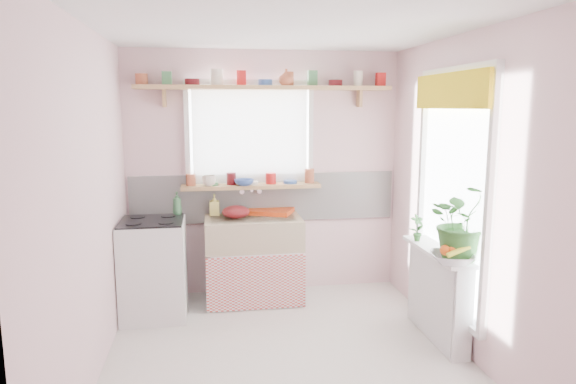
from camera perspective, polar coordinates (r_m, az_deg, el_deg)
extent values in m
plane|color=silver|center=(4.17, 0.09, -18.18)|extent=(3.20, 3.20, 0.00)
plane|color=white|center=(3.74, 0.10, 18.14)|extent=(3.20, 3.20, 0.00)
plane|color=silver|center=(5.33, -2.62, 2.06)|extent=(2.80, 0.00, 2.80)
plane|color=silver|center=(2.24, 6.64, -8.47)|extent=(2.80, 0.00, 2.80)
plane|color=silver|center=(3.80, -21.23, -1.58)|extent=(0.00, 3.20, 3.20)
plane|color=silver|center=(4.21, 19.27, -0.45)|extent=(0.00, 3.20, 3.20)
cube|color=white|center=(5.35, -2.58, -0.62)|extent=(2.74, 0.03, 0.50)
cube|color=#C47F88|center=(5.39, -2.56, -2.72)|extent=(2.74, 0.02, 0.12)
cube|color=white|center=(5.27, -4.28, 6.33)|extent=(1.20, 0.01, 1.00)
cube|color=white|center=(5.21, -4.22, 6.29)|extent=(1.15, 0.02, 0.95)
cube|color=white|center=(4.38, 17.99, -0.01)|extent=(0.01, 1.10, 1.90)
cube|color=yellow|center=(4.29, 17.52, 10.69)|extent=(0.03, 1.20, 0.28)
cube|color=white|center=(5.24, -3.82, -9.04)|extent=(0.85, 0.55, 0.55)
cube|color=#C73D3A|center=(4.98, -3.52, -10.05)|extent=(0.95, 0.02, 0.53)
cube|color=tan|center=(5.12, -3.87, -4.52)|extent=(0.95, 0.55, 0.30)
cylinder|color=silver|center=(5.28, -4.16, 0.34)|extent=(0.03, 0.22, 0.03)
cube|color=white|center=(4.96, -14.69, -8.30)|extent=(0.58, 0.58, 0.90)
cube|color=black|center=(4.84, -14.92, -3.16)|extent=(0.56, 0.56, 0.02)
cylinder|color=black|center=(4.72, -16.79, -3.38)|extent=(0.14, 0.14, 0.01)
cylinder|color=black|center=(4.69, -13.39, -3.32)|extent=(0.14, 0.14, 0.01)
cylinder|color=black|center=(4.99, -16.37, -2.67)|extent=(0.14, 0.14, 0.01)
cylinder|color=black|center=(4.96, -13.16, -2.61)|extent=(0.14, 0.14, 0.01)
cube|color=white|center=(4.56, 16.33, -10.95)|extent=(0.15, 0.90, 0.75)
cube|color=white|center=(4.43, 16.21, -6.31)|extent=(0.22, 0.95, 0.03)
cube|color=tan|center=(5.21, -4.10, 0.65)|extent=(1.40, 0.22, 0.04)
cube|color=tan|center=(5.16, -2.53, 11.51)|extent=(2.52, 0.24, 0.04)
cylinder|color=#A55133|center=(5.16, -15.97, 12.04)|extent=(0.11, 0.11, 0.12)
cylinder|color=#3F7F4C|center=(5.14, -13.30, 12.17)|extent=(0.11, 0.11, 0.12)
cylinder|color=#590F14|center=(5.13, -10.60, 11.93)|extent=(0.11, 0.11, 0.06)
cylinder|color=silver|center=(5.13, -7.91, 12.33)|extent=(0.11, 0.11, 0.12)
cylinder|color=red|center=(5.14, -5.21, 12.38)|extent=(0.11, 0.11, 0.12)
cylinder|color=#3359A5|center=(5.16, -2.53, 12.06)|extent=(0.11, 0.11, 0.06)
cylinder|color=#A55133|center=(5.19, 0.11, 12.38)|extent=(0.11, 0.11, 0.12)
cylinder|color=#3F7F4C|center=(5.23, 2.73, 12.35)|extent=(0.11, 0.11, 0.12)
cylinder|color=#590F14|center=(5.28, 5.29, 11.97)|extent=(0.11, 0.11, 0.06)
cylinder|color=silver|center=(5.35, 7.80, 12.21)|extent=(0.11, 0.11, 0.12)
cylinder|color=red|center=(5.42, 10.24, 12.11)|extent=(0.11, 0.11, 0.12)
cylinder|color=#A55133|center=(5.18, -10.96, 1.35)|extent=(0.11, 0.11, 0.12)
cylinder|color=#3F7F4C|center=(5.18, -8.68, 1.41)|extent=(0.11, 0.11, 0.12)
cylinder|color=#590F14|center=(5.19, -6.38, 1.14)|extent=(0.11, 0.11, 0.06)
cylinder|color=silver|center=(5.20, -4.11, 1.53)|extent=(0.11, 0.11, 0.12)
cylinder|color=red|center=(5.22, -1.85, 1.58)|extent=(0.11, 0.11, 0.12)
cylinder|color=#3359A5|center=(5.25, 0.39, 1.30)|extent=(0.11, 0.11, 0.06)
cylinder|color=#A55133|center=(5.29, 2.60, 1.67)|extent=(0.11, 0.11, 0.12)
cube|color=#E54614|center=(5.30, -2.01, -2.13)|extent=(0.54, 0.48, 0.04)
ellipsoid|color=maroon|center=(5.08, -5.83, -2.20)|extent=(0.35, 0.35, 0.12)
imported|color=#2E6428|center=(4.13, 18.89, -3.11)|extent=(0.61, 0.55, 0.60)
imported|color=silver|center=(4.06, 17.79, -7.04)|extent=(0.40, 0.40, 0.08)
imported|color=#2A6026|center=(4.62, 14.16, -3.87)|extent=(0.14, 0.11, 0.24)
imported|color=#F6EB6D|center=(5.24, -8.19, -1.40)|extent=(0.10, 0.10, 0.21)
imported|color=white|center=(5.12, -8.77, 1.24)|extent=(0.16, 0.16, 0.11)
imported|color=#3356A8|center=(5.14, -4.89, 1.09)|extent=(0.24, 0.24, 0.06)
imported|color=#AE5535|center=(5.13, -0.20, 12.63)|extent=(0.16, 0.16, 0.16)
imported|color=#397245|center=(5.01, -12.22, -1.22)|extent=(0.10, 0.10, 0.22)
sphere|color=#FF6115|center=(4.04, 17.83, -6.22)|extent=(0.08, 0.08, 0.08)
sphere|color=#FF6115|center=(4.09, 18.39, -6.05)|extent=(0.08, 0.08, 0.08)
sphere|color=#FF6115|center=(4.04, 17.06, -6.20)|extent=(0.08, 0.08, 0.08)
cylinder|color=#FFF637|center=(4.01, 18.42, -6.24)|extent=(0.18, 0.04, 0.10)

